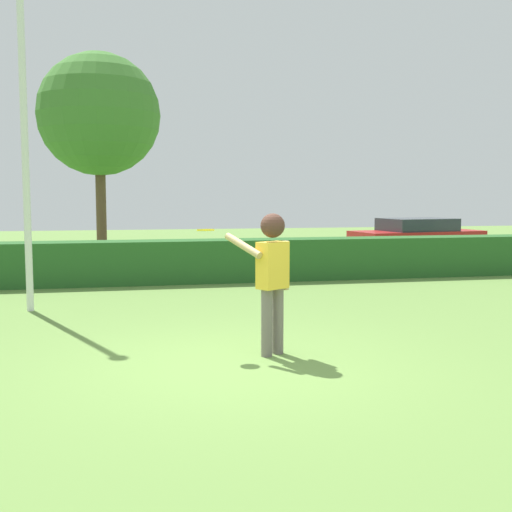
% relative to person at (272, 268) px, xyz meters
% --- Properties ---
extents(ground_plane, '(60.00, 60.00, 0.00)m').
position_rel_person_xyz_m(ground_plane, '(-0.51, -0.40, -1.10)').
color(ground_plane, olive).
extents(person, '(0.79, 0.59, 1.77)m').
position_rel_person_xyz_m(person, '(0.00, 0.00, 0.00)').
color(person, slate).
rests_on(person, ground).
extents(frisbee, '(0.22, 0.22, 0.04)m').
position_rel_person_xyz_m(frisbee, '(-0.77, 0.44, 0.45)').
color(frisbee, yellow).
extents(lamppost, '(0.24, 0.24, 6.09)m').
position_rel_person_xyz_m(lamppost, '(-3.39, 3.80, 2.26)').
color(lamppost, silver).
rests_on(lamppost, ground).
extents(hedge_row, '(23.42, 0.90, 0.97)m').
position_rel_person_xyz_m(hedge_row, '(-0.51, 6.87, -0.62)').
color(hedge_row, '#275B24').
rests_on(hedge_row, ground).
extents(parked_car_red, '(4.43, 2.39, 1.25)m').
position_rel_person_xyz_m(parked_car_red, '(7.46, 11.30, -0.41)').
color(parked_car_red, '#B21E1E').
rests_on(parked_car_red, ground).
extents(oak_tree, '(4.07, 4.07, 6.70)m').
position_rel_person_xyz_m(oak_tree, '(-2.51, 14.51, 3.55)').
color(oak_tree, brown).
rests_on(oak_tree, ground).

